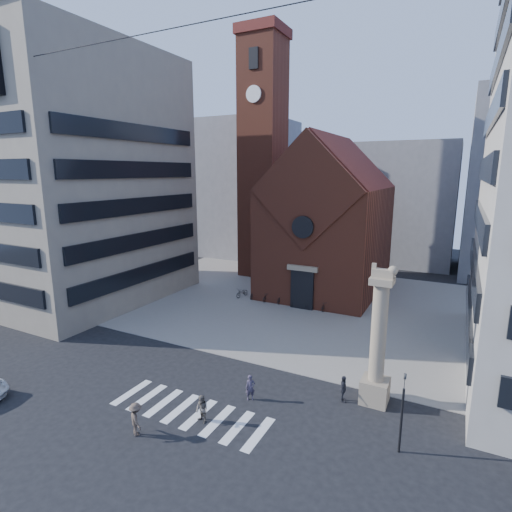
# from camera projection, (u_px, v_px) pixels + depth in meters

# --- Properties ---
(ground) EXTENTS (120.00, 120.00, 0.00)m
(ground) POSITION_uv_depth(u_px,v_px,m) (210.00, 385.00, 26.31)
(ground) COLOR black
(ground) RESTS_ON ground
(piazza) EXTENTS (46.00, 30.00, 0.05)m
(piazza) POSITION_uv_depth(u_px,v_px,m) (309.00, 303.00, 42.83)
(piazza) COLOR gray
(piazza) RESTS_ON ground
(zebra_crossing) EXTENTS (10.20, 3.20, 0.01)m
(zebra_crossing) POSITION_uv_depth(u_px,v_px,m) (190.00, 411.00, 23.45)
(zebra_crossing) COLOR white
(zebra_crossing) RESTS_ON ground
(church) EXTENTS (12.00, 16.65, 18.00)m
(church) POSITION_uv_depth(u_px,v_px,m) (328.00, 223.00, 46.43)
(church) COLOR brown
(church) RESTS_ON ground
(campanile) EXTENTS (5.50, 5.50, 31.20)m
(campanile) POSITION_uv_depth(u_px,v_px,m) (263.00, 157.00, 51.88)
(campanile) COLOR brown
(campanile) RESTS_ON ground
(building_left) EXTENTS (18.00, 20.00, 26.00)m
(building_left) POSITION_uv_depth(u_px,v_px,m) (73.00, 179.00, 43.06)
(building_left) COLOR gray
(building_left) RESTS_ON ground
(bg_block_left) EXTENTS (16.00, 14.00, 22.00)m
(bg_block_left) POSITION_uv_depth(u_px,v_px,m) (241.00, 189.00, 67.78)
(bg_block_left) COLOR gray
(bg_block_left) RESTS_ON ground
(bg_block_mid) EXTENTS (14.00, 12.00, 18.00)m
(bg_block_mid) POSITION_uv_depth(u_px,v_px,m) (406.00, 204.00, 60.90)
(bg_block_mid) COLOR gray
(bg_block_mid) RESTS_ON ground
(lion_column) EXTENTS (1.63, 1.60, 8.68)m
(lion_column) POSITION_uv_depth(u_px,v_px,m) (378.00, 349.00, 23.72)
(lion_column) COLOR gray
(lion_column) RESTS_ON ground
(traffic_light) EXTENTS (0.13, 0.16, 4.30)m
(traffic_light) POSITION_uv_depth(u_px,v_px,m) (402.00, 411.00, 19.59)
(traffic_light) COLOR black
(traffic_light) RESTS_ON ground
(pedestrian_0) EXTENTS (0.70, 0.66, 1.62)m
(pedestrian_0) POSITION_uv_depth(u_px,v_px,m) (250.00, 388.00, 24.52)
(pedestrian_0) COLOR #383144
(pedestrian_0) RESTS_ON ground
(pedestrian_1) EXTENTS (0.94, 0.84, 1.62)m
(pedestrian_1) POSITION_uv_depth(u_px,v_px,m) (202.00, 409.00, 22.28)
(pedestrian_1) COLOR #665C52
(pedestrian_1) RESTS_ON ground
(pedestrian_2) EXTENTS (0.56, 1.04, 1.68)m
(pedestrian_2) POSITION_uv_depth(u_px,v_px,m) (343.00, 389.00, 24.31)
(pedestrian_2) COLOR #27282F
(pedestrian_2) RESTS_ON ground
(pedestrian_3) EXTENTS (1.37, 1.19, 1.84)m
(pedestrian_3) POSITION_uv_depth(u_px,v_px,m) (136.00, 419.00, 21.21)
(pedestrian_3) COLOR brown
(pedestrian_3) RESTS_ON ground
(scooter_0) EXTENTS (0.98, 1.98, 1.00)m
(scooter_0) POSITION_uv_depth(u_px,v_px,m) (242.00, 292.00, 44.69)
(scooter_0) COLOR black
(scooter_0) RESTS_ON piazza
(scooter_1) EXTENTS (0.83, 1.90, 1.10)m
(scooter_1) POSITION_uv_depth(u_px,v_px,m) (255.00, 294.00, 43.95)
(scooter_1) COLOR black
(scooter_1) RESTS_ON piazza
(scooter_2) EXTENTS (0.98, 1.98, 1.00)m
(scooter_2) POSITION_uv_depth(u_px,v_px,m) (268.00, 297.00, 43.23)
(scooter_2) COLOR black
(scooter_2) RESTS_ON piazza
(scooter_3) EXTENTS (0.83, 1.90, 1.10)m
(scooter_3) POSITION_uv_depth(u_px,v_px,m) (282.00, 298.00, 42.49)
(scooter_3) COLOR black
(scooter_3) RESTS_ON piazza
(scooter_4) EXTENTS (0.98, 1.98, 1.00)m
(scooter_4) POSITION_uv_depth(u_px,v_px,m) (296.00, 301.00, 41.78)
(scooter_4) COLOR black
(scooter_4) RESTS_ON piazza
(scooter_5) EXTENTS (0.83, 1.90, 1.10)m
(scooter_5) POSITION_uv_depth(u_px,v_px,m) (311.00, 303.00, 41.04)
(scooter_5) COLOR black
(scooter_5) RESTS_ON piazza
(scooter_6) EXTENTS (0.98, 1.98, 1.00)m
(scooter_6) POSITION_uv_depth(u_px,v_px,m) (326.00, 306.00, 40.32)
(scooter_6) COLOR black
(scooter_6) RESTS_ON piazza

